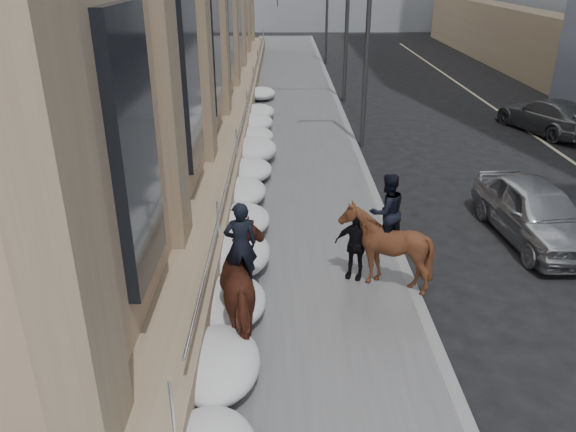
% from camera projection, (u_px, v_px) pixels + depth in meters
% --- Properties ---
extents(ground, '(140.00, 140.00, 0.00)m').
position_uv_depth(ground, '(301.00, 384.00, 9.88)').
color(ground, black).
rests_on(ground, ground).
extents(sidewalk, '(5.00, 80.00, 0.12)m').
position_uv_depth(sidewalk, '(291.00, 180.00, 18.96)').
color(sidewalk, '#4D4E50').
rests_on(sidewalk, ground).
extents(curb, '(0.24, 80.00, 0.12)m').
position_uv_depth(curb, '(369.00, 179.00, 18.99)').
color(curb, slate).
rests_on(curb, ground).
extents(streetlight_mid, '(1.71, 0.24, 8.00)m').
position_uv_depth(streetlight_mid, '(364.00, 27.00, 20.77)').
color(streetlight_mid, '#2D2D30').
rests_on(streetlight_mid, ground).
extents(traffic_signal, '(4.10, 0.22, 6.00)m').
position_uv_depth(traffic_signal, '(329.00, 22.00, 28.28)').
color(traffic_signal, '#2D2D30').
rests_on(traffic_signal, ground).
extents(snow_bank, '(1.70, 18.10, 0.76)m').
position_uv_depth(snow_bank, '(246.00, 189.00, 17.06)').
color(snow_bank, silver).
rests_on(snow_bank, sidewalk).
extents(mounted_horse_left, '(1.51, 2.49, 2.64)m').
position_uv_depth(mounted_horse_left, '(248.00, 282.00, 10.77)').
color(mounted_horse_left, '#431E14').
rests_on(mounted_horse_left, sidewalk).
extents(mounted_horse_right, '(2.06, 2.16, 2.60)m').
position_uv_depth(mounted_horse_right, '(385.00, 241.00, 12.33)').
color(mounted_horse_right, '#3E2011').
rests_on(mounted_horse_right, sidewalk).
extents(pedestrian, '(1.03, 0.72, 1.62)m').
position_uv_depth(pedestrian, '(355.00, 245.00, 12.69)').
color(pedestrian, black).
rests_on(pedestrian, sidewalk).
extents(car_silver, '(2.26, 4.80, 1.59)m').
position_uv_depth(car_silver, '(535.00, 211.00, 14.75)').
color(car_silver, '#9D9EA4').
rests_on(car_silver, ground).
extents(car_grey, '(3.50, 5.40, 1.46)m').
position_uv_depth(car_grey, '(547.00, 116.00, 24.20)').
color(car_grey, '#4D5054').
rests_on(car_grey, ground).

